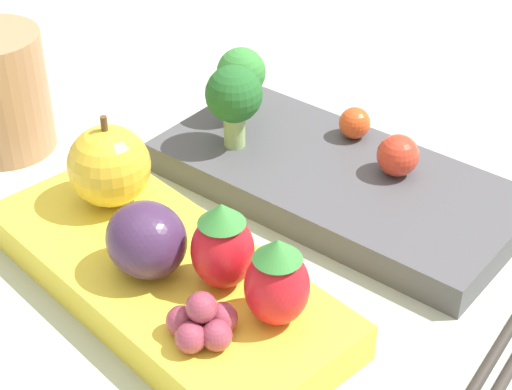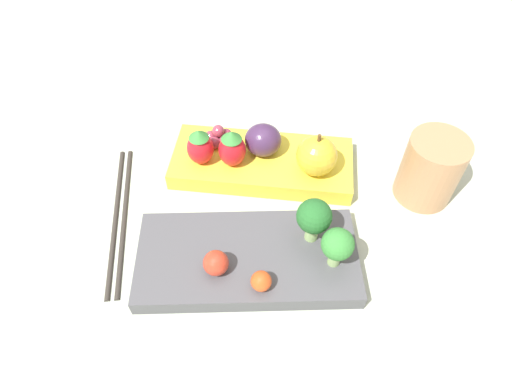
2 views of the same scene
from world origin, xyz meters
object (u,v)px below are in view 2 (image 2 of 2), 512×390
(grape_cluster, at_px, (219,136))
(apple, at_px, (317,156))
(strawberry_1, at_px, (200,147))
(chopsticks_pair, at_px, (120,216))
(bento_box_fruit, at_px, (264,163))
(plum, at_px, (263,140))
(broccoli_floret_0, at_px, (337,245))
(broccoli_floret_1, at_px, (314,218))
(cherry_tomato_1, at_px, (261,281))
(strawberry_0, at_px, (232,148))
(drinking_cup, at_px, (431,169))
(cherry_tomato_0, at_px, (216,263))
(bento_box_savoury, at_px, (246,259))

(grape_cluster, bearing_deg, apple, 164.57)
(strawberry_1, bearing_deg, chopsticks_pair, 44.20)
(apple, bearing_deg, grape_cluster, -15.43)
(grape_cluster, bearing_deg, bento_box_fruit, 161.79)
(plum, bearing_deg, apple, 160.54)
(broccoli_floret_0, bearing_deg, chopsticks_pair, -9.97)
(broccoli_floret_0, distance_m, broccoli_floret_1, 0.04)
(cherry_tomato_1, bearing_deg, apple, -106.19)
(grape_cluster, bearing_deg, plum, 169.29)
(strawberry_0, xyz_separation_m, plum, (-0.03, -0.02, -0.00))
(strawberry_0, bearing_deg, grape_cluster, -55.63)
(broccoli_floret_0, xyz_separation_m, drinking_cup, (-0.11, -0.12, -0.01))
(apple, xyz_separation_m, strawberry_0, (0.10, -0.00, -0.00))
(apple, bearing_deg, strawberry_1, 0.35)
(cherry_tomato_0, xyz_separation_m, apple, (-0.09, -0.15, 0.01))
(cherry_tomato_1, distance_m, strawberry_0, 0.17)
(broccoli_floret_1, height_order, chopsticks_pair, broccoli_floret_1)
(broccoli_floret_0, bearing_deg, bento_box_savoury, 0.25)
(cherry_tomato_0, height_order, apple, apple)
(broccoli_floret_0, relative_size, plum, 1.13)
(broccoli_floret_1, relative_size, strawberry_0, 1.11)
(apple, bearing_deg, cherry_tomato_1, 73.81)
(broccoli_floret_1, height_order, cherry_tomato_0, broccoli_floret_1)
(broccoli_floret_1, xyz_separation_m, cherry_tomato_0, (0.09, 0.05, -0.02))
(bento_box_savoury, xyz_separation_m, strawberry_1, (0.07, -0.12, 0.04))
(drinking_cup, bearing_deg, chopsticks_pair, 12.87)
(strawberry_0, relative_size, drinking_cup, 0.60)
(strawberry_0, bearing_deg, bento_box_savoury, 104.76)
(bento_box_fruit, bearing_deg, strawberry_1, 11.16)
(plum, xyz_separation_m, drinking_cup, (-0.19, 0.02, -0.00))
(bento_box_fruit, distance_m, broccoli_floret_1, 0.13)
(broccoli_floret_1, bearing_deg, drinking_cup, -144.06)
(bento_box_fruit, distance_m, strawberry_1, 0.08)
(bento_box_fruit, height_order, broccoli_floret_0, broccoli_floret_0)
(bento_box_savoury, xyz_separation_m, bento_box_fruit, (-0.00, -0.14, 0.00))
(cherry_tomato_0, distance_m, drinking_cup, 0.27)
(drinking_cup, bearing_deg, broccoli_floret_1, 35.94)
(broccoli_floret_0, distance_m, cherry_tomato_1, 0.08)
(apple, relative_size, drinking_cup, 0.68)
(broccoli_floret_1, bearing_deg, bento_box_savoury, 23.43)
(broccoli_floret_0, xyz_separation_m, chopsticks_pair, (0.24, -0.04, -0.05))
(broccoli_floret_0, relative_size, broccoli_floret_1, 0.90)
(cherry_tomato_0, xyz_separation_m, grape_cluster, (0.03, -0.18, -0.00))
(bento_box_savoury, height_order, broccoli_floret_0, broccoli_floret_0)
(grape_cluster, bearing_deg, broccoli_floret_1, 133.16)
(cherry_tomato_1, bearing_deg, drinking_cup, -138.05)
(cherry_tomato_0, bearing_deg, strawberry_0, -87.73)
(bento_box_savoury, relative_size, apple, 4.33)
(bento_box_fruit, height_order, strawberry_0, strawberry_0)
(bento_box_fruit, relative_size, chopsticks_pair, 1.06)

